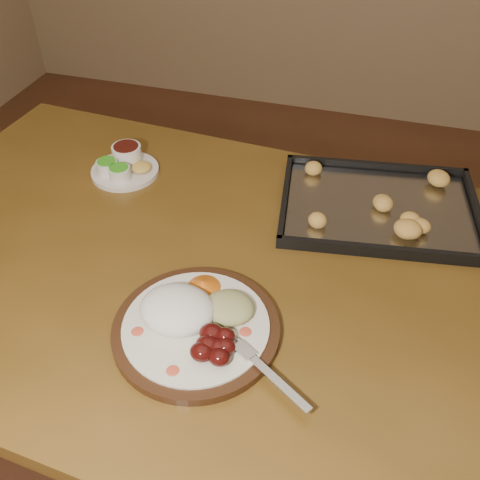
% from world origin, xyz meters
% --- Properties ---
extents(ground, '(4.00, 4.00, 0.00)m').
position_xyz_m(ground, '(0.00, 0.00, 0.00)').
color(ground, brown).
rests_on(ground, ground).
extents(dining_table, '(1.56, 1.01, 0.75)m').
position_xyz_m(dining_table, '(-0.10, -0.13, 0.65)').
color(dining_table, brown).
rests_on(dining_table, ground).
extents(dinner_plate, '(0.36, 0.29, 0.07)m').
position_xyz_m(dinner_plate, '(-0.10, -0.29, 0.77)').
color(dinner_plate, black).
rests_on(dinner_plate, dining_table).
extents(condiment_saucer, '(0.16, 0.16, 0.05)m').
position_xyz_m(condiment_saucer, '(-0.42, 0.11, 0.77)').
color(condiment_saucer, beige).
rests_on(condiment_saucer, dining_table).
extents(baking_tray, '(0.46, 0.37, 0.04)m').
position_xyz_m(baking_tray, '(0.17, 0.13, 0.76)').
color(baking_tray, black).
rests_on(baking_tray, dining_table).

